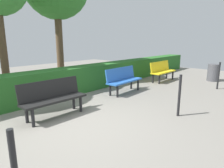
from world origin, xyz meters
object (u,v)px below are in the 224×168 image
(bench_yellow, at_px, (162,70))
(bench_black, at_px, (53,96))
(bench_blue, at_px, (123,79))
(trash_bin, at_px, (213,73))

(bench_yellow, xyz_separation_m, bench_black, (5.45, 0.04, -0.00))
(bench_yellow, height_order, bench_black, same)
(bench_black, bearing_deg, bench_blue, -175.87)
(bench_blue, xyz_separation_m, trash_bin, (-4.19, 1.76, -0.11))
(bench_yellow, xyz_separation_m, trash_bin, (-1.53, 1.69, -0.11))
(bench_yellow, relative_size, trash_bin, 2.07)
(bench_yellow, bearing_deg, bench_black, 0.96)
(bench_black, distance_m, trash_bin, 7.17)
(bench_yellow, xyz_separation_m, bench_blue, (2.67, -0.07, -0.00))
(bench_black, xyz_separation_m, trash_bin, (-6.97, 1.65, -0.11))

